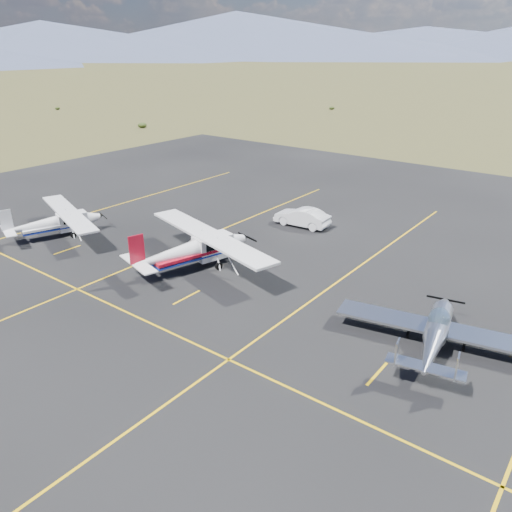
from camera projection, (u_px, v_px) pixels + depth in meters
ground at (338, 318)px, 24.68m from camera, size 1600.00×1600.00×0.00m
apron at (230, 281)px, 28.60m from camera, size 72.00×72.00×0.02m
aircraft_low_wing at (436, 331)px, 21.77m from camera, size 6.63×9.13×1.98m
aircraft_cessna at (193, 248)px, 29.67m from camera, size 7.67×11.53×2.93m
aircraft_plain at (55, 222)px, 34.71m from camera, size 6.77×9.68×2.48m
sedan at (302, 217)px, 36.91m from camera, size 1.75×4.26×1.37m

